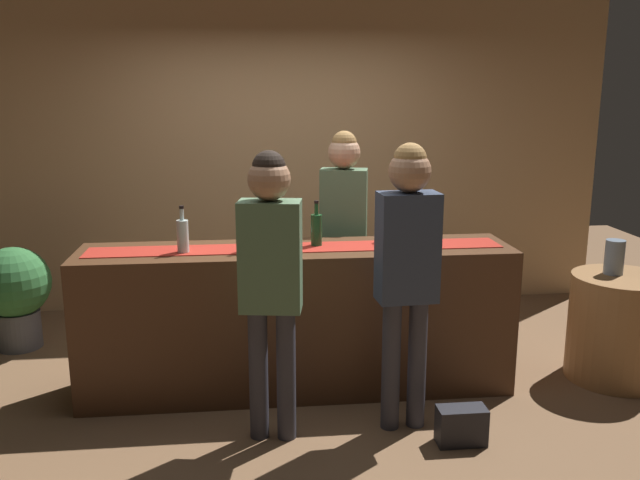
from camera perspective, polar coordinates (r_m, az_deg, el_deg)
The scene contains 17 objects.
ground_plane at distance 4.71m, azimuth -1.89°, elevation -12.32°, with size 10.00×10.00×0.00m, color brown.
back_wall at distance 6.18m, azimuth -3.37°, elevation 7.70°, with size 6.00×0.12×2.90m, color tan.
bar_counter at distance 4.52m, azimuth -1.94°, elevation -6.71°, with size 2.83×0.60×0.98m, color #472B19.
counter_runner_cloth at distance 4.38m, azimuth -1.98°, elevation -0.65°, with size 2.69×0.28×0.01m, color maroon.
wine_bottle_green at distance 4.41m, azimuth -0.30°, elevation 0.92°, with size 0.07×0.07×0.30m.
wine_bottle_clear at distance 4.31m, azimuth -11.56°, elevation 0.39°, with size 0.07×0.07×0.30m.
wine_bottle_amber at distance 4.30m, azimuth -5.70°, elevation 0.53°, with size 0.07×0.07×0.30m.
wine_glass_near_customer at distance 4.39m, azimuth 9.53°, elevation 0.60°, with size 0.07×0.07×0.14m.
wine_glass_mid_counter at distance 4.50m, azimuth 5.23°, elevation 1.02°, with size 0.07×0.07×0.14m.
wine_glass_far_end at distance 4.42m, azimuth -2.16°, elevation 0.84°, with size 0.07×0.07×0.14m.
bartender at distance 4.97m, azimuth 2.01°, elevation 1.80°, with size 0.38×0.27×1.70m.
customer_sipping at distance 3.87m, azimuth 7.41°, elevation -1.43°, with size 0.35×0.24×1.70m.
customer_browsing at distance 3.72m, azimuth -4.22°, elevation -2.27°, with size 0.37×0.25×1.67m.
round_side_table at distance 5.14m, azimuth 24.00°, elevation -6.80°, with size 0.68×0.68×0.74m, color olive.
vase_on_side_table at distance 5.04m, azimuth 23.69°, elevation -1.33°, with size 0.13×0.13×0.24m, color slate.
potted_plant_tall at distance 5.72m, azimuth -24.46°, elevation -3.91°, with size 0.55×0.55×0.81m.
handbag at distance 4.07m, azimuth 11.90°, elevation -15.15°, with size 0.28×0.14×0.22m, color black.
Camera 1 is at (-0.32, -4.25, 2.00)m, focal length 37.73 mm.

